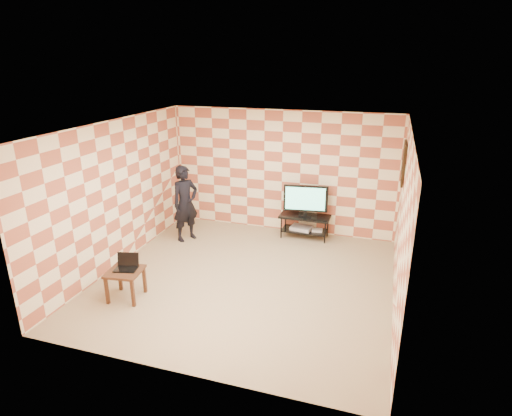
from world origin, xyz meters
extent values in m
plane|color=tan|center=(0.00, 0.00, 0.00)|extent=(5.00, 5.00, 0.00)
cube|color=#FAEBBB|center=(0.00, 2.50, 1.35)|extent=(5.00, 0.02, 2.70)
cube|color=#FAEBBB|center=(0.00, -2.50, 1.35)|extent=(5.00, 0.02, 2.70)
cube|color=#FAEBBB|center=(-2.50, 0.00, 1.35)|extent=(0.02, 5.00, 2.70)
cube|color=#FAEBBB|center=(2.50, 0.00, 1.35)|extent=(0.02, 5.00, 2.70)
cube|color=white|center=(0.00, 0.00, 2.70)|extent=(5.00, 5.00, 0.02)
cube|color=black|center=(2.47, 1.55, 1.95)|extent=(0.04, 0.72, 0.72)
cube|color=black|center=(2.47, 1.55, 1.95)|extent=(0.04, 0.03, 0.68)
cube|color=black|center=(2.47, 1.55, 1.95)|extent=(0.04, 0.68, 0.03)
cube|color=black|center=(0.61, 2.19, 0.48)|extent=(1.08, 0.49, 0.04)
cube|color=black|center=(0.61, 2.19, 0.16)|extent=(0.97, 0.43, 0.03)
cylinder|color=black|center=(0.13, 2.00, 0.25)|extent=(0.03, 0.03, 0.50)
cylinder|color=black|center=(0.13, 2.39, 0.25)|extent=(0.03, 0.03, 0.50)
cylinder|color=black|center=(1.08, 2.00, 0.25)|extent=(0.03, 0.03, 0.50)
cylinder|color=black|center=(1.08, 2.39, 0.25)|extent=(0.03, 0.03, 0.50)
cube|color=black|center=(0.61, 2.19, 0.51)|extent=(0.30, 0.21, 0.03)
cube|color=black|center=(0.61, 2.19, 0.57)|extent=(0.08, 0.06, 0.08)
cube|color=black|center=(0.61, 2.19, 0.90)|extent=(0.94, 0.19, 0.57)
cube|color=#66EAC1|center=(0.60, 2.16, 0.90)|extent=(0.83, 0.12, 0.49)
cube|color=#B9B9BB|center=(0.54, 2.19, 0.21)|extent=(0.48, 0.37, 0.07)
cube|color=silver|center=(0.89, 2.19, 0.20)|extent=(0.23, 0.18, 0.05)
cube|color=#392416|center=(-1.66, -1.16, 0.48)|extent=(0.59, 0.59, 0.04)
cube|color=#392416|center=(-1.85, -1.40, 0.23)|extent=(0.05, 0.05, 0.46)
cube|color=#392416|center=(-1.91, -0.97, 0.23)|extent=(0.05, 0.05, 0.46)
cube|color=#392416|center=(-1.42, -1.35, 0.23)|extent=(0.05, 0.05, 0.46)
cube|color=#392416|center=(-1.47, -0.91, 0.23)|extent=(0.05, 0.05, 0.46)
cube|color=black|center=(-1.66, -1.12, 0.51)|extent=(0.40, 0.32, 0.02)
cube|color=black|center=(-1.69, -1.00, 0.62)|extent=(0.36, 0.14, 0.23)
imported|color=black|center=(-1.80, 1.33, 0.82)|extent=(0.64, 0.71, 1.63)
camera|label=1|loc=(2.20, -6.37, 3.74)|focal=30.00mm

